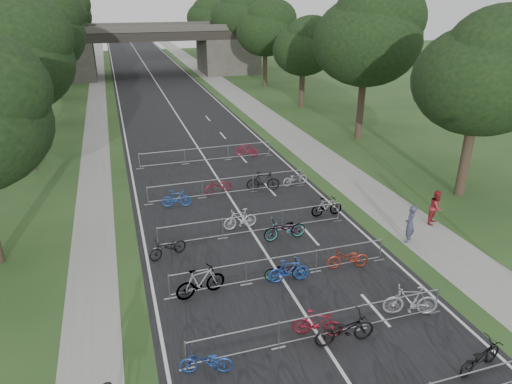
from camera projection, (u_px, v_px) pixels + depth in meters
road at (165, 95)px, 53.03m from camera, size 11.00×140.00×0.01m
sidewalk_right at (231, 91)px, 55.24m from camera, size 3.00×140.00×0.01m
sidewalk_left at (97, 100)px, 50.96m from camera, size 2.00×140.00×0.01m
lane_markings at (165, 96)px, 53.03m from camera, size 0.12×140.00×0.00m
overpass_bridge at (149, 50)px, 64.74m from camera, size 31.00×8.00×7.05m
tree_right_0 at (484, 75)px, 24.09m from camera, size 7.17×7.17×10.93m
tree_left_1 at (11, 58)px, 27.67m from camera, size 7.56×7.56×11.53m
tree_right_1 at (369, 37)px, 34.19m from camera, size 8.18×8.18×12.47m
tree_left_2 at (34, 30)px, 37.84m from camera, size 8.40×8.40×12.81m
tree_right_2 at (305, 48)px, 45.47m from camera, size 6.16×6.16×9.39m
tree_left_3 at (51, 38)px, 48.99m from camera, size 6.72×6.72×10.25m
tree_right_3 at (266, 29)px, 55.57m from camera, size 7.17×7.17×10.93m
tree_left_4 at (58, 24)px, 59.16m from camera, size 7.56×7.56×11.53m
tree_right_4 at (240, 16)px, 65.68m from camera, size 8.18×8.18×12.47m
tree_left_5 at (63, 14)px, 69.33m from camera, size 8.40×8.40×12.81m
tree_right_5 at (221, 26)px, 76.95m from camera, size 6.16×6.16×9.39m
tree_left_6 at (70, 21)px, 80.47m from camera, size 6.72×6.72×10.25m
tree_right_6 at (206, 16)px, 87.06m from camera, size 7.17×7.17×10.93m
barrier_row_2 at (322, 326)px, 15.38m from camera, size 9.70×0.08×1.10m
barrier_row_3 at (282, 267)px, 18.71m from camera, size 9.70×0.08×1.10m
barrier_row_4 at (253, 224)px, 22.21m from camera, size 9.70×0.08×1.10m
barrier_row_5 at (228, 186)px, 26.58m from camera, size 9.70×0.08×1.10m
barrier_row_6 at (207, 155)px, 31.83m from camera, size 9.70×0.08×1.10m
bike_7 at (480, 357)px, 14.15m from camera, size 1.98×1.07×0.99m
bike_8 at (206, 362)px, 14.03m from camera, size 1.76×1.01×0.87m
bike_9 at (317, 324)px, 15.54m from camera, size 1.77×1.18×1.04m
bike_10 at (345, 329)px, 15.21m from camera, size 2.17×0.83×1.13m
bike_11 at (411, 301)px, 16.56m from camera, size 2.09×1.16×1.21m
bike_12 at (201, 282)px, 17.63m from camera, size 2.11×0.98×1.22m
bike_13 at (285, 270)px, 18.65m from camera, size 1.79×0.87×0.90m
bike_14 at (289, 271)px, 18.52m from camera, size 1.77×0.66×1.04m
bike_15 at (348, 258)px, 19.47m from camera, size 1.90×0.92×0.95m
bike_16 at (168, 248)px, 20.29m from camera, size 1.91×1.21×0.95m
bike_17 at (240, 219)px, 22.76m from camera, size 1.77×0.61×1.05m
bike_18 at (285, 229)px, 21.72m from camera, size 2.13×0.78×1.11m
bike_19 at (327, 207)px, 24.07m from camera, size 1.74×0.51×1.04m
bike_20 at (177, 199)px, 25.12m from camera, size 1.69×0.76×0.98m
bike_21 at (218, 186)px, 26.89m from camera, size 1.82×1.02×0.90m
bike_22 at (263, 181)px, 27.16m from camera, size 2.05×0.97×1.19m
bike_23 at (295, 178)px, 28.00m from camera, size 1.78×0.87×0.89m
bike_27 at (247, 150)px, 32.94m from camera, size 1.69×1.25×1.01m
pedestrian_a at (410, 224)px, 21.38m from camera, size 0.81×0.76×1.86m
pedestrian_b at (436, 207)px, 23.12m from camera, size 1.11×1.06×1.80m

